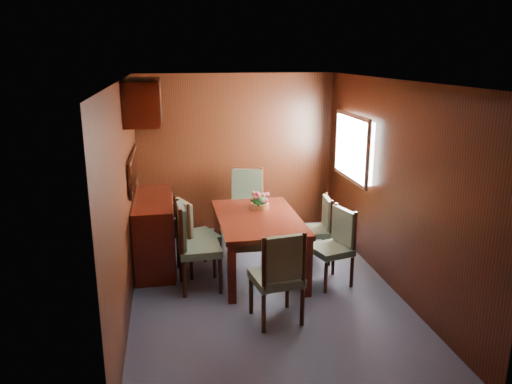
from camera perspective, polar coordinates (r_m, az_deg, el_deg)
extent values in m
plane|color=#3E4254|center=(5.95, 0.89, -11.13)|extent=(4.50, 4.50, 0.00)
cube|color=black|center=(5.45, -14.74, -0.66)|extent=(0.02, 4.50, 2.40)
cube|color=black|center=(5.98, 15.20, 0.74)|extent=(0.02, 4.50, 2.40)
cube|color=black|center=(7.68, -2.25, 4.47)|extent=(3.00, 0.02, 2.40)
cube|color=black|center=(3.47, 8.12, -9.71)|extent=(3.00, 0.02, 2.40)
cube|color=black|center=(5.33, 1.00, 12.61)|extent=(3.00, 4.50, 0.02)
cube|color=white|center=(6.91, 11.37, 5.03)|extent=(0.14, 1.10, 0.80)
cube|color=#B2B2B7|center=(6.88, 10.83, 5.03)|extent=(0.04, 1.20, 0.90)
cube|color=black|center=(6.39, -13.87, 2.50)|extent=(0.03, 1.36, 0.41)
cube|color=silver|center=(6.39, -13.71, 2.51)|extent=(0.01, 1.30, 0.35)
cube|color=#330C06|center=(6.25, -12.80, 10.19)|extent=(0.40, 1.40, 0.50)
cube|color=#330C06|center=(6.61, -11.50, -4.43)|extent=(0.48, 1.40, 0.90)
cube|color=#330C06|center=(5.54, -2.80, -9.34)|extent=(0.09, 0.09, 0.68)
cube|color=#330C06|center=(5.71, 5.92, -8.65)|extent=(0.09, 0.09, 0.68)
cube|color=#330C06|center=(6.88, -4.44, -4.30)|extent=(0.09, 0.09, 0.68)
cube|color=#330C06|center=(7.02, 2.60, -3.88)|extent=(0.09, 0.09, 0.68)
cube|color=black|center=(6.16, 0.24, -3.77)|extent=(0.88, 1.47, 0.10)
cube|color=#330C06|center=(6.14, 0.24, -3.07)|extent=(1.00, 1.59, 0.06)
cylinder|color=black|center=(6.15, -8.58, -8.25)|extent=(0.05, 0.05, 0.42)
cylinder|color=black|center=(5.75, -8.19, -9.96)|extent=(0.05, 0.05, 0.42)
cylinder|color=black|center=(6.19, -4.75, -7.96)|extent=(0.05, 0.05, 0.42)
cylinder|color=black|center=(5.80, -4.09, -9.63)|extent=(0.05, 0.05, 0.42)
cube|color=#51674E|center=(5.86, -6.48, -6.47)|extent=(0.50, 0.52, 0.09)
cylinder|color=black|center=(5.94, -8.90, -3.34)|extent=(0.05, 0.05, 0.56)
cylinder|color=black|center=(5.54, -8.52, -4.75)|extent=(0.05, 0.05, 0.56)
cube|color=#51674E|center=(5.74, -8.51, -3.80)|extent=(0.09, 0.46, 0.48)
cylinder|color=black|center=(6.52, -8.87, -7.00)|extent=(0.04, 0.04, 0.39)
cylinder|color=black|center=(6.18, -7.38, -8.23)|extent=(0.04, 0.04, 0.39)
cylinder|color=black|center=(6.66, -5.86, -6.38)|extent=(0.04, 0.04, 0.39)
cylinder|color=black|center=(6.33, -4.24, -7.54)|extent=(0.04, 0.04, 0.39)
cube|color=#51674E|center=(6.33, -6.66, -5.14)|extent=(0.58, 0.59, 0.08)
cylinder|color=black|center=(6.34, -9.15, -2.71)|extent=(0.04, 0.04, 0.52)
cylinder|color=black|center=(5.99, -7.64, -3.74)|extent=(0.04, 0.04, 0.52)
cube|color=#51674E|center=(6.16, -8.25, -3.00)|extent=(0.21, 0.41, 0.44)
cylinder|color=black|center=(6.06, 10.89, -8.98)|extent=(0.04, 0.04, 0.37)
cylinder|color=black|center=(6.34, 8.81, -7.73)|extent=(0.04, 0.04, 0.37)
cylinder|color=black|center=(5.86, 7.98, -9.71)|extent=(0.04, 0.04, 0.37)
cylinder|color=black|center=(6.15, 5.98, -8.37)|extent=(0.04, 0.04, 0.37)
cube|color=#51674E|center=(6.00, 8.51, -6.55)|extent=(0.53, 0.54, 0.08)
cylinder|color=black|center=(5.88, 11.21, -4.56)|extent=(0.04, 0.04, 0.50)
cylinder|color=black|center=(6.17, 9.07, -3.49)|extent=(0.04, 0.04, 0.50)
cube|color=#51674E|center=(6.00, 9.97, -3.87)|extent=(0.17, 0.40, 0.42)
cylinder|color=black|center=(6.59, 8.36, -6.88)|extent=(0.04, 0.04, 0.36)
cylinder|color=black|center=(6.92, 7.73, -5.73)|extent=(0.04, 0.04, 0.36)
cylinder|color=black|center=(6.53, 5.36, -7.00)|extent=(0.04, 0.04, 0.36)
cylinder|color=black|center=(6.86, 4.87, -5.84)|extent=(0.04, 0.04, 0.36)
cube|color=#51674E|center=(6.64, 6.64, -4.48)|extent=(0.44, 0.46, 0.07)
cylinder|color=black|center=(6.43, 8.60, -2.99)|extent=(0.04, 0.04, 0.47)
cylinder|color=black|center=(6.77, 7.95, -2.02)|extent=(0.04, 0.04, 0.47)
cube|color=#51674E|center=(6.59, 8.12, -2.35)|extent=(0.10, 0.39, 0.40)
cylinder|color=black|center=(5.05, 0.88, -13.74)|extent=(0.05, 0.05, 0.40)
cylinder|color=black|center=(5.19, 5.30, -12.96)|extent=(0.05, 0.05, 0.40)
cylinder|color=black|center=(5.38, -0.57, -11.80)|extent=(0.05, 0.05, 0.40)
cylinder|color=black|center=(5.51, 3.61, -11.14)|extent=(0.05, 0.05, 0.40)
cube|color=#51674E|center=(5.16, 2.34, -9.79)|extent=(0.54, 0.52, 0.08)
cylinder|color=black|center=(4.80, 0.95, -8.23)|extent=(0.05, 0.05, 0.54)
cylinder|color=black|center=(4.95, 5.51, -7.57)|extent=(0.05, 0.05, 0.54)
cube|color=#51674E|center=(4.88, 3.17, -7.59)|extent=(0.44, 0.13, 0.46)
cylinder|color=black|center=(7.58, 0.64, -3.43)|extent=(0.05, 0.05, 0.42)
cylinder|color=black|center=(7.63, -2.61, -3.31)|extent=(0.05, 0.05, 0.42)
cylinder|color=black|center=(7.19, 0.31, -4.48)|extent=(0.05, 0.05, 0.42)
cylinder|color=black|center=(7.25, -3.11, -4.35)|extent=(0.05, 0.05, 0.42)
cube|color=#51674E|center=(7.32, -1.21, -1.84)|extent=(0.61, 0.60, 0.09)
cylinder|color=black|center=(7.43, 0.66, 0.67)|extent=(0.05, 0.05, 0.56)
cylinder|color=black|center=(7.48, -2.64, 0.77)|extent=(0.05, 0.05, 0.56)
cube|color=#51674E|center=(7.42, -1.02, 0.84)|extent=(0.45, 0.19, 0.48)
cylinder|color=#BF6F3A|center=(6.43, 0.45, -1.57)|extent=(0.24, 0.24, 0.07)
sphere|color=#194B1A|center=(6.42, 0.46, -1.10)|extent=(0.18, 0.18, 0.18)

